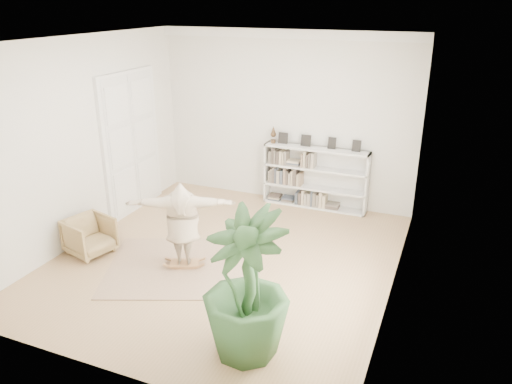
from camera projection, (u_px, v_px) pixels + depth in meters
floor at (226, 259)px, 8.53m from camera, size 6.00×6.00×0.00m
room_shell at (287, 34)px, 9.78m from camera, size 6.00×6.00×6.00m
doors at (132, 144)px, 10.09m from camera, size 0.09×1.78×2.92m
bookshelf at (315, 178)px, 10.46m from camera, size 2.20×0.35×1.64m
armchair at (90, 236)px, 8.62m from camera, size 0.88×0.87×0.65m
rug at (185, 266)px, 8.28m from camera, size 3.07×2.79×0.02m
rocker_board at (185, 263)px, 8.26m from camera, size 0.54×0.44×0.10m
person at (182, 222)px, 7.99m from camera, size 1.78×1.09×1.41m
houseplant at (246, 285)px, 5.97m from camera, size 1.40×1.40×1.92m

